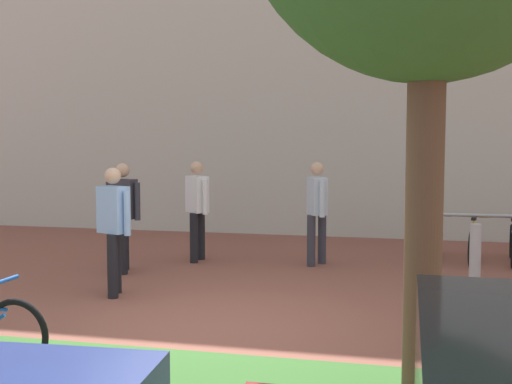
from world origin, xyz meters
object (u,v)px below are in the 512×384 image
at_px(person_suited_dark, 123,210).
at_px(person_shirt_blue, 197,204).
at_px(person_shirt_white, 317,206).
at_px(person_casual_tan, 114,223).
at_px(bollard_steel, 475,255).

xyz_separation_m(person_suited_dark, person_shirt_blue, (0.86, 1.10, 0.00)).
bearing_deg(person_shirt_white, person_casual_tan, -131.74).
distance_m(person_suited_dark, person_shirt_white, 3.15).
bearing_deg(person_suited_dark, person_shirt_white, 22.87).
xyz_separation_m(person_shirt_blue, person_shirt_white, (2.04, 0.13, 0.00)).
distance_m(bollard_steel, person_shirt_blue, 4.56).
height_order(bollard_steel, person_shirt_blue, person_shirt_blue).
relative_size(bollard_steel, person_suited_dark, 0.52).
distance_m(person_casual_tan, person_shirt_blue, 2.56).
bearing_deg(person_shirt_blue, person_casual_tan, -97.53).
bearing_deg(person_suited_dark, bollard_steel, 1.95).
distance_m(bollard_steel, person_shirt_white, 2.67).
relative_size(person_shirt_blue, person_shirt_white, 1.00).
relative_size(bollard_steel, person_shirt_blue, 0.52).
relative_size(person_suited_dark, person_shirt_blue, 1.00).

